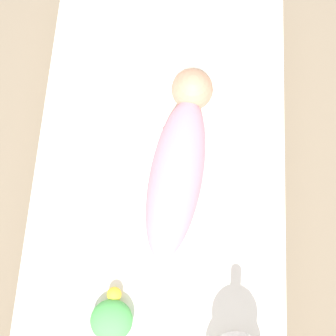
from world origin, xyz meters
The scene contains 6 objects.
ground_plane centered at (0.00, 0.00, 0.00)m, with size 12.00×12.00×0.00m, color #7A6B56.
bed_mattress centered at (0.00, 0.00, 0.12)m, with size 1.48×0.78×0.24m.
burp_cloth centered at (0.23, -0.06, 0.25)m, with size 0.22×0.20×0.02m.
swaddled_baby centered at (0.00, -0.06, 0.30)m, with size 0.61×0.22×0.13m.
pillow centered at (0.51, 0.06, 0.29)m, with size 0.30×0.35×0.11m.
turtle_plush centered at (-0.47, 0.10, 0.28)m, with size 0.15×0.12×0.08m.
Camera 1 is at (-0.43, -0.05, 1.64)m, focal length 50.00 mm.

